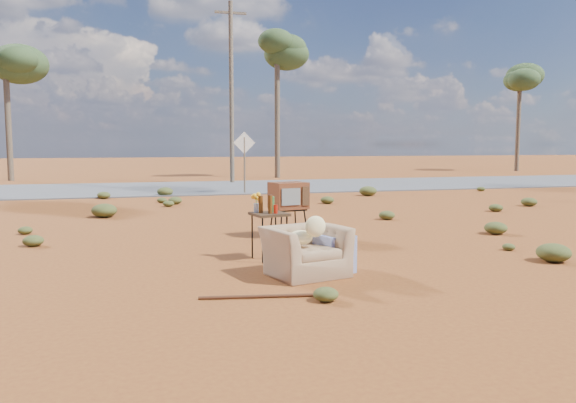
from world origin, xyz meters
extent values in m
plane|color=brown|center=(0.00, 0.00, 0.00)|extent=(140.00, 140.00, 0.00)
cube|color=#565659|center=(0.00, 15.00, 0.02)|extent=(140.00, 7.00, 0.04)
imported|color=#957251|center=(-0.11, -0.52, 0.44)|extent=(1.13, 0.88, 0.88)
ellipsoid|color=#FCE89A|center=(-0.17, -0.49, 0.51)|extent=(0.32, 0.32, 0.19)
ellipsoid|color=#FCE89A|center=(-0.02, -0.68, 0.68)|extent=(0.28, 0.14, 0.28)
cube|color=navy|center=(0.32, -0.32, 0.26)|extent=(0.57, 0.74, 0.51)
cube|color=black|center=(0.51, 2.58, 0.52)|extent=(0.65, 0.55, 0.03)
cylinder|color=black|center=(0.30, 2.32, 0.26)|extent=(0.03, 0.03, 0.52)
cylinder|color=black|center=(0.81, 2.44, 0.26)|extent=(0.03, 0.03, 0.52)
cylinder|color=black|center=(0.21, 2.72, 0.26)|extent=(0.03, 0.03, 0.52)
cylinder|color=black|center=(0.72, 2.84, 0.26)|extent=(0.03, 0.03, 0.52)
cube|color=brown|center=(0.51, 2.58, 0.79)|extent=(0.74, 0.63, 0.50)
cube|color=slate|center=(0.48, 2.31, 0.79)|extent=(0.38, 0.10, 0.31)
cube|color=#472D19|center=(0.79, 2.38, 0.79)|extent=(0.15, 0.05, 0.35)
cube|color=#3B2A15|center=(-0.33, 0.61, 0.70)|extent=(0.58, 0.58, 0.04)
cylinder|color=black|center=(-0.49, 0.38, 0.35)|extent=(0.02, 0.02, 0.70)
cylinder|color=black|center=(-0.10, 0.46, 0.35)|extent=(0.02, 0.02, 0.70)
cylinder|color=black|center=(-0.56, 0.77, 0.35)|extent=(0.02, 0.02, 0.70)
cylinder|color=black|center=(-0.17, 0.85, 0.35)|extent=(0.02, 0.02, 0.70)
cylinder|color=#4D280C|center=(-0.46, 0.64, 0.84)|extent=(0.07, 0.07, 0.26)
cylinder|color=#4D280C|center=(-0.34, 0.53, 0.85)|extent=(0.07, 0.07, 0.28)
cylinder|color=#285F2A|center=(-0.25, 0.73, 0.83)|extent=(0.06, 0.06, 0.24)
cylinder|color=red|center=(-0.26, 0.53, 0.78)|extent=(0.06, 0.06, 0.13)
cylinder|color=silver|center=(-0.51, 0.73, 0.78)|extent=(0.08, 0.08, 0.14)
ellipsoid|color=yellow|center=(-0.51, 0.73, 0.94)|extent=(0.16, 0.16, 0.12)
cylinder|color=#4D2B14|center=(-0.87, -1.47, 0.02)|extent=(1.52, 0.30, 0.04)
cylinder|color=brown|center=(1.50, 12.00, 1.00)|extent=(0.06, 0.06, 2.00)
cube|color=silver|center=(1.50, 12.00, 1.80)|extent=(0.78, 0.04, 0.78)
cylinder|color=brown|center=(-8.00, 22.00, 3.00)|extent=(0.28, 0.28, 6.00)
ellipsoid|color=#3A4F29|center=(-8.00, 22.00, 5.50)|extent=(3.20, 3.20, 2.20)
cylinder|color=brown|center=(5.00, 21.00, 3.50)|extent=(0.28, 0.28, 7.00)
ellipsoid|color=#3A4F29|center=(5.00, 21.00, 6.50)|extent=(3.20, 3.20, 2.20)
cylinder|color=brown|center=(22.00, 24.00, 3.25)|extent=(0.28, 0.28, 6.50)
ellipsoid|color=#3A4F29|center=(22.00, 24.00, 6.00)|extent=(3.20, 3.20, 2.20)
cylinder|color=brown|center=(2.00, 17.50, 4.00)|extent=(0.20, 0.20, 8.00)
cube|color=brown|center=(2.00, 17.50, 7.50)|extent=(1.40, 0.10, 0.10)
ellipsoid|color=#454A20|center=(4.50, 1.80, 0.12)|extent=(0.44, 0.44, 0.24)
ellipsoid|color=#454A20|center=(-3.00, 6.50, 0.17)|extent=(0.60, 0.60, 0.33)
ellipsoid|color=#454A20|center=(6.80, 5.00, 0.10)|extent=(0.36, 0.36, 0.20)
ellipsoid|color=#454A20|center=(3.20, 8.00, 0.11)|extent=(0.40, 0.40, 0.22)
ellipsoid|color=#454A20|center=(-1.50, 9.50, 0.08)|extent=(0.30, 0.30, 0.17)
camera|label=1|loc=(-2.29, -7.57, 1.75)|focal=35.00mm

